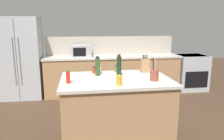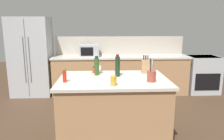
% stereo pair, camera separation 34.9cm
% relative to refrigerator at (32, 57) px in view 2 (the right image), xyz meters
% --- Properties ---
extents(ground_plane, '(14.00, 14.00, 0.00)m').
position_rel_refrigerator_xyz_m(ground_plane, '(1.86, -2.25, -0.93)').
color(ground_plane, '#473323').
extents(back_counter_run, '(3.31, 0.66, 0.94)m').
position_rel_refrigerator_xyz_m(back_counter_run, '(2.16, -0.05, -0.46)').
color(back_counter_run, '#A87C54').
rests_on(back_counter_run, ground_plane).
extents(wall_backsplash, '(3.27, 0.03, 0.46)m').
position_rel_refrigerator_xyz_m(wall_backsplash, '(2.16, 0.27, 0.24)').
color(wall_backsplash, '#B2A899').
rests_on(wall_backsplash, back_counter_run).
extents(kitchen_island, '(1.58, 1.07, 0.94)m').
position_rel_refrigerator_xyz_m(kitchen_island, '(1.86, -2.25, -0.46)').
color(kitchen_island, '#A87C54').
rests_on(kitchen_island, ground_plane).
extents(refrigerator, '(0.93, 0.75, 1.87)m').
position_rel_refrigerator_xyz_m(refrigerator, '(0.00, 0.00, 0.00)').
color(refrigerator, '#ADB2B7').
rests_on(refrigerator, ground_plane).
extents(range_oven, '(0.76, 0.65, 0.92)m').
position_rel_refrigerator_xyz_m(range_oven, '(4.23, -0.05, -0.47)').
color(range_oven, '#ADB2B7').
rests_on(range_oven, ground_plane).
extents(microwave, '(0.47, 0.39, 0.28)m').
position_rel_refrigerator_xyz_m(microwave, '(1.40, -0.05, 0.15)').
color(microwave, '#ADB2B7').
rests_on(microwave, back_counter_run).
extents(knife_block, '(0.13, 0.11, 0.29)m').
position_rel_refrigerator_xyz_m(knife_block, '(2.39, -1.93, 0.12)').
color(knife_block, '#A87C54').
rests_on(knife_block, kitchen_island).
extents(utensil_crock, '(0.12, 0.12, 0.32)m').
position_rel_refrigerator_xyz_m(utensil_crock, '(2.37, -2.45, 0.09)').
color(utensil_crock, brown).
rests_on(utensil_crock, kitchen_island).
extents(honey_jar, '(0.08, 0.08, 0.14)m').
position_rel_refrigerator_xyz_m(honey_jar, '(1.84, -2.61, 0.07)').
color(honey_jar, gold).
rests_on(honey_jar, kitchen_island).
extents(hot_sauce_bottle, '(0.05, 0.05, 0.18)m').
position_rel_refrigerator_xyz_m(hot_sauce_bottle, '(1.19, -2.42, 0.09)').
color(hot_sauce_bottle, red).
rests_on(hot_sauce_bottle, kitchen_island).
extents(olive_oil_bottle, '(0.07, 0.07, 0.30)m').
position_rel_refrigerator_xyz_m(olive_oil_bottle, '(1.62, -2.02, 0.14)').
color(olive_oil_bottle, '#2D4C1E').
rests_on(olive_oil_bottle, kitchen_island).
extents(spice_jar_oregano, '(0.05, 0.05, 0.11)m').
position_rel_refrigerator_xyz_m(spice_jar_oregano, '(1.93, -1.84, 0.06)').
color(spice_jar_oregano, '#567038').
rests_on(spice_jar_oregano, kitchen_island).
extents(salt_shaker, '(0.05, 0.05, 0.11)m').
position_rel_refrigerator_xyz_m(salt_shaker, '(1.66, -1.82, 0.06)').
color(salt_shaker, silver).
rests_on(salt_shaker, kitchen_island).
extents(wine_bottle, '(0.07, 0.07, 0.33)m').
position_rel_refrigerator_xyz_m(wine_bottle, '(1.93, -2.12, 0.16)').
color(wine_bottle, black).
rests_on(wine_bottle, kitchen_island).
extents(spice_jar_paprika, '(0.06, 0.06, 0.11)m').
position_rel_refrigerator_xyz_m(spice_jar_paprika, '(1.57, -1.87, 0.05)').
color(spice_jar_paprika, '#B73D1E').
rests_on(spice_jar_paprika, kitchen_island).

